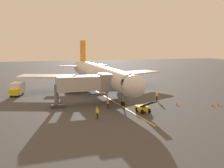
# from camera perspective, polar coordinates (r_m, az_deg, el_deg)

# --- Properties ---
(ground_plane) EXTENTS (220.00, 220.00, 0.00)m
(ground_plane) POSITION_cam_1_polar(r_m,az_deg,el_deg) (61.97, -2.95, -1.37)
(ground_plane) COLOR #424244
(apron_lead_in_line) EXTENTS (2.58, 39.95, 0.01)m
(apron_lead_in_line) POSITION_cam_1_polar(r_m,az_deg,el_deg) (53.89, -1.07, -2.87)
(apron_lead_in_line) COLOR yellow
(apron_lead_in_line) RESTS_ON ground
(airplane) EXTENTS (34.75, 40.34, 11.50)m
(airplane) POSITION_cam_1_polar(r_m,az_deg,el_deg) (59.28, -2.69, 2.08)
(airplane) COLOR silver
(airplane) RESTS_ON ground
(jet_bridge) EXTENTS (11.48, 3.50, 5.40)m
(jet_bridge) POSITION_cam_1_polar(r_m,az_deg,el_deg) (47.10, -4.93, 0.07)
(jet_bridge) COLOR #B7B7BC
(jet_bridge) RESTS_ON ground
(ground_crew_marshaller) EXTENTS (0.44, 0.47, 1.71)m
(ground_crew_marshaller) POSITION_cam_1_polar(r_m,az_deg,el_deg) (38.65, -3.10, -6.15)
(ground_crew_marshaller) COLOR #23232D
(ground_crew_marshaller) RESTS_ON ground
(ground_crew_wing_walker) EXTENTS (0.44, 0.33, 1.71)m
(ground_crew_wing_walker) POSITION_cam_1_polar(r_m,az_deg,el_deg) (51.37, 9.46, -2.55)
(ground_crew_wing_walker) COLOR #23232D
(ground_crew_wing_walker) RESTS_ON ground
(ground_crew_loader) EXTENTS (0.26, 0.40, 1.71)m
(ground_crew_loader) POSITION_cam_1_polar(r_m,az_deg,el_deg) (44.54, -0.90, -4.15)
(ground_crew_loader) COLOR #23232D
(ground_crew_loader) RESTS_ON ground
(belt_loader_near_nose) EXTENTS (1.90, 4.71, 2.32)m
(belt_loader_near_nose) POSITION_cam_1_polar(r_m,az_deg,el_deg) (42.63, 6.54, -5.03)
(belt_loader_near_nose) COLOR yellow
(belt_loader_near_nose) RESTS_ON ground
(box_truck_portside) EXTENTS (3.14, 4.96, 2.62)m
(box_truck_portside) POSITION_cam_1_polar(r_m,az_deg,el_deg) (59.06, -19.43, -0.99)
(box_truck_portside) COLOR yellow
(box_truck_portside) RESTS_ON ground
(safety_cone_nose_left) EXTENTS (0.32, 0.32, 0.55)m
(safety_cone_nose_left) POSITION_cam_1_polar(r_m,az_deg,el_deg) (50.58, 21.58, -3.93)
(safety_cone_nose_left) COLOR #F2590F
(safety_cone_nose_left) RESTS_ON ground
(safety_cone_nose_right) EXTENTS (0.32, 0.32, 0.55)m
(safety_cone_nose_right) POSITION_cam_1_polar(r_m,az_deg,el_deg) (44.83, -3.21, -4.88)
(safety_cone_nose_right) COLOR #F2590F
(safety_cone_nose_right) RESTS_ON ground
(safety_cone_wing_port) EXTENTS (0.32, 0.32, 0.55)m
(safety_cone_wing_port) POSITION_cam_1_polar(r_m,az_deg,el_deg) (48.59, 13.55, -4.05)
(safety_cone_wing_port) COLOR #F2590F
(safety_cone_wing_port) RESTS_ON ground
(safety_cone_wing_starboard) EXTENTS (0.32, 0.32, 0.55)m
(safety_cone_wing_starboard) POSITION_cam_1_polar(r_m,az_deg,el_deg) (49.64, 20.45, -4.10)
(safety_cone_wing_starboard) COLOR #F2590F
(safety_cone_wing_starboard) RESTS_ON ground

